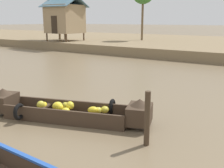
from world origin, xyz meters
TOP-DOWN VIEW (x-y plane):
  - ground_plane at (0.00, 10.00)m, footprint 300.00×300.00m
  - banana_boat at (-0.75, 4.35)m, footprint 5.28×2.48m
  - stilt_house_left at (-15.51, 20.25)m, footprint 3.92×3.70m
  - mooring_post at (2.12, 4.11)m, footprint 0.14×0.14m

SIDE VIEW (x-z plane):
  - ground_plane at x=0.00m, z-range 0.00..0.00m
  - banana_boat at x=-0.75m, z-range -0.12..0.73m
  - mooring_post at x=2.12m, z-range 0.00..1.40m
  - stilt_house_left at x=-15.51m, z-range 0.87..5.54m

